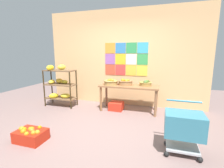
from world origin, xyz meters
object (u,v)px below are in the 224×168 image
(fruit_basket_centre, at_px, (111,82))
(fruit_basket_back_right, at_px, (146,83))
(shopping_cart, at_px, (184,126))
(produce_crate_under_table, at_px, (116,106))
(fruit_basket_right, at_px, (125,82))
(orange_crate_foreground, at_px, (31,135))
(banana_shelf_unit, at_px, (59,84))
(display_table, at_px, (129,89))

(fruit_basket_centre, distance_m, fruit_basket_back_right, 0.91)
(shopping_cart, bearing_deg, fruit_basket_back_right, 116.09)
(produce_crate_under_table, bearing_deg, fruit_basket_right, 16.49)
(orange_crate_foreground, bearing_deg, produce_crate_under_table, 63.44)
(banana_shelf_unit, bearing_deg, produce_crate_under_table, 4.08)
(fruit_basket_back_right, xyz_separation_m, produce_crate_under_table, (-0.75, -0.14, -0.65))
(banana_shelf_unit, bearing_deg, fruit_basket_centre, 4.35)
(banana_shelf_unit, xyz_separation_m, fruit_basket_back_right, (2.44, 0.26, 0.10))
(banana_shelf_unit, bearing_deg, fruit_basket_back_right, 6.00)
(display_table, bearing_deg, produce_crate_under_table, -173.46)
(produce_crate_under_table, bearing_deg, fruit_basket_back_right, 10.24)
(banana_shelf_unit, xyz_separation_m, fruit_basket_centre, (1.54, 0.12, 0.11))
(fruit_basket_centre, bearing_deg, banana_shelf_unit, -175.65)
(display_table, relative_size, fruit_basket_back_right, 4.72)
(fruit_basket_right, distance_m, fruit_basket_back_right, 0.53)
(fruit_basket_right, distance_m, shopping_cart, 2.11)
(banana_shelf_unit, distance_m, produce_crate_under_table, 1.78)
(fruit_basket_centre, bearing_deg, produce_crate_under_table, 1.30)
(banana_shelf_unit, distance_m, fruit_basket_right, 1.93)
(display_table, xyz_separation_m, fruit_basket_centre, (-0.48, -0.04, 0.17))
(display_table, xyz_separation_m, orange_crate_foreground, (-1.33, -2.03, -0.49))
(fruit_basket_right, bearing_deg, banana_shelf_unit, -174.41)
(produce_crate_under_table, bearing_deg, orange_crate_foreground, -116.56)
(fruit_basket_centre, xyz_separation_m, orange_crate_foreground, (-0.84, -1.99, -0.65))
(fruit_basket_centre, bearing_deg, orange_crate_foreground, -113.01)
(banana_shelf_unit, distance_m, orange_crate_foreground, 2.07)
(fruit_basket_right, distance_m, orange_crate_foreground, 2.48)
(banana_shelf_unit, height_order, produce_crate_under_table, banana_shelf_unit)
(fruit_basket_right, xyz_separation_m, orange_crate_foreground, (-1.22, -2.06, -0.65))
(fruit_basket_centre, relative_size, fruit_basket_right, 1.00)
(display_table, bearing_deg, fruit_basket_back_right, 13.10)
(shopping_cart, bearing_deg, fruit_basket_centre, 138.81)
(fruit_basket_centre, height_order, orange_crate_foreground, fruit_basket_centre)
(banana_shelf_unit, relative_size, shopping_cart, 1.53)
(banana_shelf_unit, relative_size, fruit_basket_back_right, 3.70)
(fruit_basket_centre, bearing_deg, shopping_cart, -43.69)
(display_table, distance_m, fruit_basket_right, 0.20)
(fruit_basket_centre, relative_size, shopping_cart, 0.49)
(display_table, height_order, produce_crate_under_table, display_table)
(fruit_basket_back_right, bearing_deg, fruit_basket_right, -172.54)
(fruit_basket_back_right, bearing_deg, banana_shelf_unit, -174.00)
(banana_shelf_unit, bearing_deg, orange_crate_foreground, -69.70)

